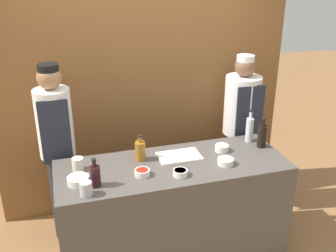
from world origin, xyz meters
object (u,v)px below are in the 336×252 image
at_px(bottle_soy, 262,135).
at_px(bottle_wine, 95,176).
at_px(sauce_bowl_red, 142,172).
at_px(cup_cream, 78,164).
at_px(sauce_bowl_brown, 222,148).
at_px(bottle_amber, 140,150).
at_px(sauce_bowl_yellow, 226,161).
at_px(sauce_bowl_white, 180,173).
at_px(sauce_bowl_green, 78,180).
at_px(chef_left, 58,148).
at_px(cup_steel, 86,189).
at_px(cutting_board, 179,156).
at_px(chef_right, 240,129).

distance_m(bottle_soy, bottle_wine, 1.51).
xyz_separation_m(sauce_bowl_red, cup_cream, (-0.46, 0.23, 0.02)).
distance_m(sauce_bowl_brown, bottle_amber, 0.72).
distance_m(bottle_soy, cup_cream, 1.59).
relative_size(sauce_bowl_yellow, bottle_wine, 0.59).
relative_size(sauce_bowl_yellow, bottle_amber, 0.59).
bearing_deg(bottle_wine, sauce_bowl_white, -3.05).
xyz_separation_m(sauce_bowl_yellow, sauce_bowl_red, (-0.69, 0.02, -0.00)).
relative_size(sauce_bowl_green, chef_left, 0.10).
bearing_deg(cup_steel, cutting_board, 23.85).
bearing_deg(chef_left, sauce_bowl_green, -79.17).
distance_m(sauce_bowl_brown, chef_left, 1.44).
xyz_separation_m(sauce_bowl_brown, bottle_wine, (-1.12, -0.26, 0.06)).
height_order(bottle_wine, cup_cream, bottle_wine).
height_order(sauce_bowl_white, sauce_bowl_red, same).
bearing_deg(bottle_amber, sauce_bowl_yellow, -23.06).
bearing_deg(bottle_amber, sauce_bowl_brown, -3.46).
relative_size(sauce_bowl_white, bottle_wine, 0.51).
xyz_separation_m(sauce_bowl_green, sauce_bowl_yellow, (1.17, -0.03, -0.01)).
bearing_deg(cutting_board, sauce_bowl_red, -151.36).
bearing_deg(bottle_wine, sauce_bowl_brown, 13.30).
relative_size(cutting_board, chef_right, 0.22).
height_order(sauce_bowl_red, chef_right, chef_right).
relative_size(bottle_wine, cup_steel, 2.14).
distance_m(sauce_bowl_green, sauce_bowl_brown, 1.25).
height_order(sauce_bowl_green, sauce_bowl_red, sauce_bowl_green).
bearing_deg(cutting_board, sauce_bowl_brown, 1.73).
height_order(sauce_bowl_white, bottle_amber, bottle_amber).
xyz_separation_m(sauce_bowl_yellow, chef_left, (-1.30, 0.70, -0.03)).
relative_size(sauce_bowl_white, cup_steel, 1.09).
height_order(bottle_soy, bottle_wine, bottle_soy).
xyz_separation_m(cup_steel, chef_left, (-0.17, 0.83, -0.05)).
xyz_separation_m(cup_steel, cup_cream, (-0.02, 0.38, -0.00)).
height_order(sauce_bowl_white, chef_right, chef_right).
relative_size(cutting_board, bottle_wine, 1.59).
xyz_separation_m(sauce_bowl_red, bottle_wine, (-0.36, -0.05, 0.06)).
relative_size(sauce_bowl_red, bottle_wine, 0.53).
relative_size(sauce_bowl_green, sauce_bowl_red, 1.38).
relative_size(cutting_board, cup_cream, 3.45).
bearing_deg(cup_cream, sauce_bowl_green, -94.62).
xyz_separation_m(cutting_board, bottle_soy, (0.76, -0.01, 0.10)).
bearing_deg(cup_cream, sauce_bowl_yellow, -12.10).
height_order(sauce_bowl_red, cutting_board, sauce_bowl_red).
distance_m(sauce_bowl_green, chef_left, 0.68).
relative_size(bottle_wine, cup_cream, 2.17).
height_order(bottle_wine, chef_left, chef_left).
bearing_deg(sauce_bowl_yellow, bottle_wine, -178.18).
bearing_deg(chef_left, sauce_bowl_red, -48.00).
bearing_deg(sauce_bowl_white, chef_left, 139.15).
height_order(cup_cream, chef_left, chef_left).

